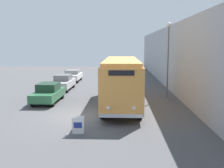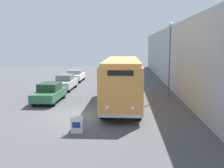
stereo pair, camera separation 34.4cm
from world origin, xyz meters
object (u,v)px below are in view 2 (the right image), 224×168
at_px(sign_board, 77,125).
at_px(parked_car_far, 75,75).
at_px(vintage_bus, 122,80).
at_px(parked_car_near, 50,93).
at_px(parked_car_mid, 65,82).
at_px(streetlamp, 170,49).

xyz_separation_m(sign_board, parked_car_far, (-3.92, 19.55, 0.31)).
height_order(vintage_bus, parked_car_near, vintage_bus).
xyz_separation_m(parked_car_mid, parked_car_far, (-0.23, 6.30, -0.02)).
xyz_separation_m(vintage_bus, streetlamp, (3.94, 3.21, 2.19)).
xyz_separation_m(streetlamp, parked_car_far, (-10.03, 9.78, -3.36)).
distance_m(vintage_bus, parked_car_mid, 8.97).
distance_m(vintage_bus, streetlamp, 5.54).
bearing_deg(parked_car_far, parked_car_mid, -88.22).
bearing_deg(parked_car_mid, vintage_bus, -48.19).
bearing_deg(streetlamp, sign_board, -122.00).
bearing_deg(parked_car_near, parked_car_mid, 91.98).
bearing_deg(vintage_bus, parked_car_far, 115.10).
bearing_deg(streetlamp, parked_car_mid, 160.44).
distance_m(sign_board, streetlamp, 12.09).
bearing_deg(parked_car_mid, streetlamp, -18.95).
bearing_deg(parked_car_far, vintage_bus, -65.18).
bearing_deg(parked_car_near, vintage_bus, -7.66).
height_order(streetlamp, parked_car_mid, streetlamp).
bearing_deg(parked_car_mid, sign_board, -73.79).
xyz_separation_m(parked_car_near, parked_car_mid, (-0.12, 5.85, 0.03)).
xyz_separation_m(streetlamp, parked_car_mid, (-9.80, 3.48, -3.34)).
relative_size(sign_board, parked_car_near, 0.21).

